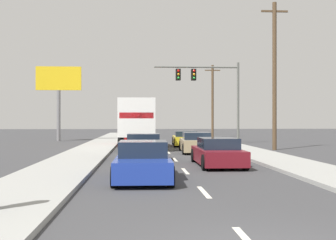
# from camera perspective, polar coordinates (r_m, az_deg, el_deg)

# --- Properties ---
(ground_plane) EXTENTS (140.00, 140.00, 0.00)m
(ground_plane) POSITION_cam_1_polar(r_m,az_deg,el_deg) (31.22, -0.43, -3.69)
(ground_plane) COLOR #3D3D3F
(sidewalk_right) EXTENTS (2.67, 80.00, 0.14)m
(sidewalk_right) POSITION_cam_1_polar(r_m,az_deg,el_deg) (27.01, 10.61, -4.11)
(sidewalk_right) COLOR #9E9E99
(sidewalk_right) RESTS_ON ground_plane
(sidewalk_left) EXTENTS (2.67, 80.00, 0.14)m
(sidewalk_left) POSITION_cam_1_polar(r_m,az_deg,el_deg) (26.36, -10.49, -4.21)
(sidewalk_left) COLOR #9E9E99
(sidewalk_left) RESTS_ON ground_plane
(lane_markings) EXTENTS (0.14, 57.00, 0.01)m
(lane_markings) POSITION_cam_1_polar(r_m,az_deg,el_deg) (29.63, -0.25, -3.88)
(lane_markings) COLOR silver
(lane_markings) RESTS_ON ground_plane
(box_truck) EXTENTS (2.63, 8.91, 3.37)m
(box_truck) POSITION_cam_1_polar(r_m,az_deg,el_deg) (30.91, -3.91, -0.07)
(box_truck) COLOR white
(box_truck) RESTS_ON ground_plane
(car_black) EXTENTS (1.94, 4.08, 1.33)m
(car_black) POSITION_cam_1_polar(r_m,az_deg,el_deg) (21.72, -3.19, -3.73)
(car_black) COLOR black
(car_black) RESTS_ON ground_plane
(car_blue) EXTENTS (1.92, 4.49, 1.29)m
(car_blue) POSITION_cam_1_polar(r_m,az_deg,el_deg) (14.69, -3.27, -5.54)
(car_blue) COLOR #1E389E
(car_blue) RESTS_ON ground_plane
(car_yellow) EXTENTS (2.10, 4.64, 1.16)m
(car_yellow) POSITION_cam_1_polar(r_m,az_deg,el_deg) (34.05, 2.28, -2.47)
(car_yellow) COLOR yellow
(car_yellow) RESTS_ON ground_plane
(car_tan) EXTENTS (2.06, 4.70, 1.25)m
(car_tan) POSITION_cam_1_polar(r_m,az_deg,el_deg) (27.16, 3.67, -3.02)
(car_tan) COLOR tan
(car_tan) RESTS_ON ground_plane
(car_maroon) EXTENTS (1.86, 4.63, 1.23)m
(car_maroon) POSITION_cam_1_polar(r_m,az_deg,el_deg) (19.25, 6.47, -4.28)
(car_maroon) COLOR maroon
(car_maroon) RESTS_ON ground_plane
(traffic_signal_mast) EXTENTS (7.27, 0.69, 6.93)m
(traffic_signal_mast) POSITION_cam_1_polar(r_m,az_deg,el_deg) (37.42, 4.69, 4.90)
(traffic_signal_mast) COLOR #595B56
(traffic_signal_mast) RESTS_ON ground_plane
(utility_pole_mid) EXTENTS (1.80, 0.28, 9.88)m
(utility_pole_mid) POSITION_cam_1_polar(r_m,az_deg,el_deg) (30.28, 13.68, 5.83)
(utility_pole_mid) COLOR brown
(utility_pole_mid) RESTS_ON ground_plane
(utility_pole_far) EXTENTS (1.80, 0.28, 8.44)m
(utility_pole_far) POSITION_cam_1_polar(r_m,az_deg,el_deg) (51.42, 5.81, 2.59)
(utility_pole_far) COLOR brown
(utility_pole_far) RESTS_ON ground_plane
(roadside_billboard) EXTENTS (4.29, 0.36, 7.13)m
(roadside_billboard) POSITION_cam_1_polar(r_m,az_deg,el_deg) (43.18, -14.04, 4.12)
(roadside_billboard) COLOR slate
(roadside_billboard) RESTS_ON ground_plane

